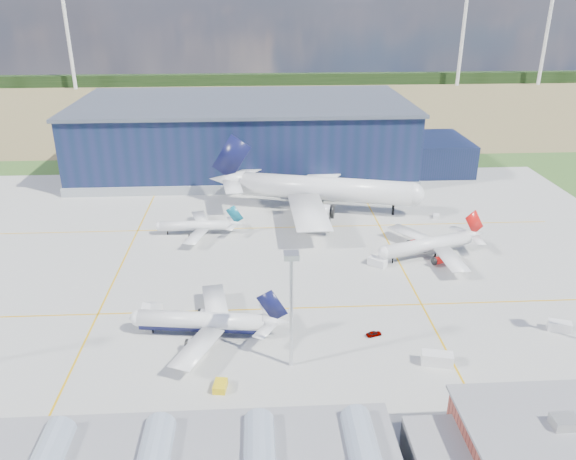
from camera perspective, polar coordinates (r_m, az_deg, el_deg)
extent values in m
plane|color=#2E5620|center=(131.34, -4.90, -5.84)|extent=(600.00, 600.00, 0.00)
cube|color=gray|center=(140.15, -4.81, -3.84)|extent=(220.00, 160.00, 0.06)
cube|color=#DAA00B|center=(122.65, -5.00, -8.07)|extent=(180.00, 0.40, 0.02)
cube|color=#DAA00B|center=(162.79, -4.64, 0.18)|extent=(180.00, 0.40, 0.02)
cube|color=#DAA00B|center=(144.25, -16.84, -3.99)|extent=(0.40, 120.00, 0.02)
cube|color=#DAA00B|center=(144.47, 11.28, -3.35)|extent=(0.40, 120.00, 0.02)
cube|color=olive|center=(340.82, -4.11, 12.42)|extent=(600.00, 220.00, 0.01)
cube|color=black|center=(419.09, -4.03, 15.01)|extent=(600.00, 8.00, 8.00)
cylinder|color=silver|center=(424.49, -21.44, 17.88)|extent=(2.40, 2.40, 70.00)
cylinder|color=silver|center=(431.09, 17.34, 18.46)|extent=(2.40, 2.40, 70.00)
cylinder|color=silver|center=(454.86, 24.79, 17.64)|extent=(2.40, 2.40, 70.00)
cube|color=#101C38|center=(215.99, -4.48, 9.48)|extent=(120.00, 60.00, 25.00)
cube|color=gray|center=(218.82, -4.39, 6.70)|extent=(121.00, 61.00, 3.20)
cube|color=#4C5361|center=(213.28, -4.59, 12.87)|extent=(122.00, 62.00, 1.20)
cube|color=#101C38|center=(223.19, 14.53, 7.53)|extent=(24.00, 30.00, 12.00)
cube|color=#A7A7A2|center=(87.92, 26.22, -17.13)|extent=(3.20, 2.60, 1.60)
cylinder|color=silver|center=(99.96, 0.33, -8.54)|extent=(0.70, 0.70, 22.00)
cube|color=silver|center=(94.41, 0.34, -2.60)|extent=(2.60, 2.60, 1.00)
cube|color=gold|center=(101.07, -6.90, -15.48)|extent=(2.55, 3.47, 1.39)
cube|color=silver|center=(109.15, 14.91, -12.55)|extent=(6.07, 3.69, 2.47)
cube|color=silver|center=(175.35, 14.83, 1.35)|extent=(2.50, 3.08, 1.16)
cube|color=silver|center=(141.92, 9.06, -3.24)|extent=(4.86, 4.67, 2.12)
cube|color=silver|center=(127.37, 25.86, -8.79)|extent=(4.87, 3.49, 2.12)
cube|color=silver|center=(120.93, -13.64, -8.35)|extent=(3.71, 5.50, 3.27)
imported|color=#99999E|center=(114.95, 8.73, -10.37)|extent=(3.38, 2.12, 1.07)
imported|color=#99999E|center=(93.03, 6.94, -19.69)|extent=(3.41, 2.28, 1.06)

